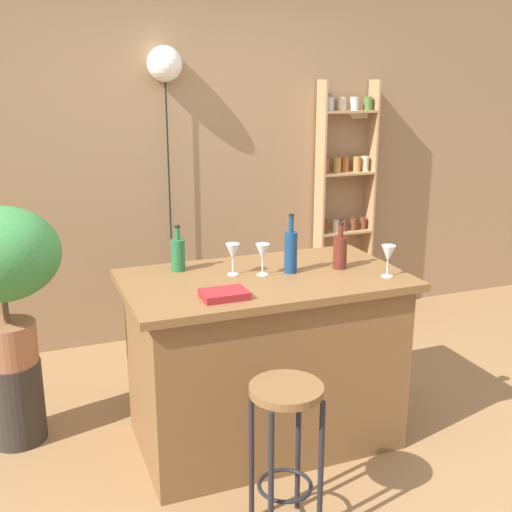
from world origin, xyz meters
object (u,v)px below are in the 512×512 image
spice_shelf (345,195)px  wine_glass_left (388,254)px  plant_stool (16,401)px  bottle_soda_blue (340,251)px  bar_stool (286,426)px  wine_glass_center (233,253)px  bottle_spirits_clear (291,251)px  pendant_globe_light (165,67)px  potted_plant (0,263)px  cookbook (224,294)px  wine_glass_right (262,253)px  bottle_olive_oil (178,254)px

spice_shelf → wine_glass_left: spice_shelf is taller
plant_stool → bottle_soda_blue: 1.91m
bar_stool → wine_glass_center: size_ratio=4.21×
bottle_spirits_clear → wine_glass_center: (-0.29, 0.07, -0.00)m
pendant_globe_light → wine_glass_center: bearing=-91.0°
potted_plant → cookbook: potted_plant is taller
bar_stool → spice_shelf: spice_shelf is taller
spice_shelf → wine_glass_left: (-0.71, -1.73, 0.04)m
wine_glass_center → pendant_globe_light: (0.02, 1.45, 0.93)m
bar_stool → wine_glass_right: 0.94m
spice_shelf → plant_stool: (-2.54, -1.04, -0.78)m
wine_glass_right → cookbook: bearing=-137.6°
bottle_olive_oil → pendant_globe_light: (0.27, 1.28, 0.95)m
bar_stool → bottle_olive_oil: size_ratio=2.84×
bottle_olive_oil → pendant_globe_light: size_ratio=0.12×
plant_stool → pendant_globe_light: pendant_globe_light is taller
bar_stool → wine_glass_left: size_ratio=4.21×
wine_glass_right → cookbook: 0.40m
wine_glass_right → wine_glass_left: bearing=-23.5°
bottle_soda_blue → cookbook: bearing=-162.3°
wine_glass_center → cookbook: bearing=-115.3°
plant_stool → bottle_spirits_clear: size_ratio=1.46×
bar_stool → bottle_soda_blue: (0.62, 0.71, 0.51)m
bottle_spirits_clear → pendant_globe_light: pendant_globe_light is taller
bar_stool → cookbook: 0.66m
wine_glass_center → bottle_soda_blue: bearing=-9.4°
spice_shelf → bar_stool: bearing=-123.6°
plant_stool → wine_glass_center: (1.11, -0.37, 0.81)m
bar_stool → wine_glass_center: (0.05, 0.80, 0.54)m
potted_plant → cookbook: size_ratio=3.98×
bar_stool → potted_plant: (-1.06, 1.18, 0.50)m
bottle_soda_blue → wine_glass_right: 0.43m
potted_plant → pendant_globe_light: size_ratio=0.40×
bar_stool → potted_plant: size_ratio=0.83×
bottle_spirits_clear → pendant_globe_light: size_ratio=0.15×
potted_plant → bar_stool: bearing=-48.0°
bar_stool → pendant_globe_light: size_ratio=0.33×
potted_plant → wine_glass_center: 1.17m
wine_glass_left → cookbook: size_ratio=0.78×
bar_stool → cookbook: bearing=102.2°
plant_stool → potted_plant: (0.00, -0.00, 0.77)m
bottle_olive_oil → cookbook: 0.51m
bottle_olive_oil → bottle_soda_blue: bearing=-18.1°
cookbook → pendant_globe_light: (0.18, 1.78, 1.03)m
wine_glass_left → wine_glass_right: same height
wine_glass_center → pendant_globe_light: bearing=89.0°
bottle_olive_oil → wine_glass_center: bearing=-35.2°
bottle_spirits_clear → bottle_olive_oil: (-0.53, 0.24, -0.03)m
wine_glass_left → cookbook: bearing=-179.4°
bottle_spirits_clear → bottle_soda_blue: 0.28m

